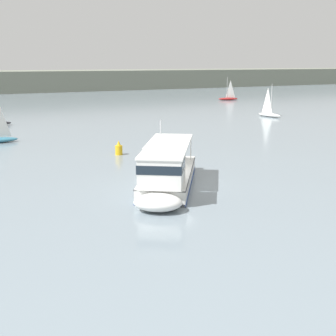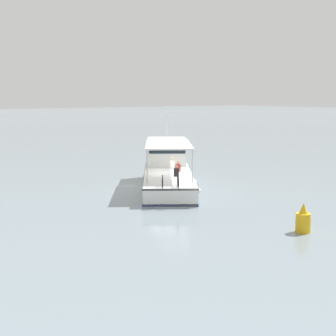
{
  "view_description": "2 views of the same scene",
  "coord_description": "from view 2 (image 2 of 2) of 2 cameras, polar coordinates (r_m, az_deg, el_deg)",
  "views": [
    {
      "loc": [
        -15.88,
        -28.23,
        8.73
      ],
      "look_at": [
        -0.46,
        0.04,
        1.4
      ],
      "focal_mm": 49.59,
      "sensor_mm": 36.0,
      "label": 1
    },
    {
      "loc": [
        19.66,
        27.48,
        6.38
      ],
      "look_at": [
        -0.46,
        0.04,
        1.4
      ],
      "focal_mm": 53.57,
      "sensor_mm": 36.0,
      "label": 2
    }
  ],
  "objects": [
    {
      "name": "channel_buoy",
      "position": [
        24.35,
        15.13,
        -5.78
      ],
      "size": [
        0.7,
        0.7,
        1.4
      ],
      "color": "gold",
      "rests_on": "ground"
    },
    {
      "name": "ferry_main",
      "position": [
        35.44,
        -0.03,
        -0.38
      ],
      "size": [
        9.81,
        12.19,
        5.32
      ],
      "color": "white",
      "rests_on": "ground"
    },
    {
      "name": "ground_plane",
      "position": [
        34.38,
        -0.66,
        -2.37
      ],
      "size": [
        400.0,
        400.0,
        0.0
      ],
      "primitive_type": "plane",
      "color": "gray"
    }
  ]
}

